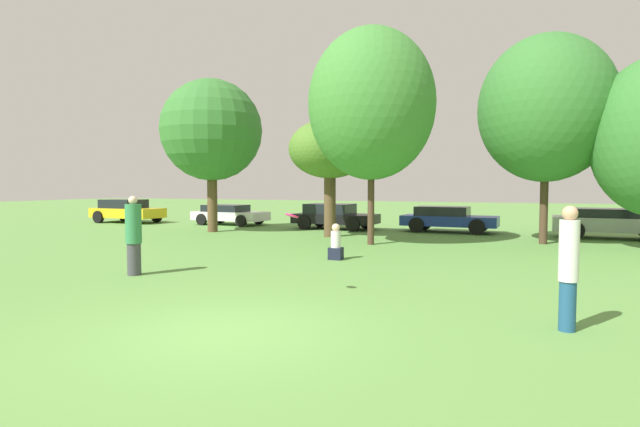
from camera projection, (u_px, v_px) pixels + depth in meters
name	position (u px, v px, depth m)	size (l,w,h in m)	color
ground_plane	(223.00, 332.00, 7.31)	(120.00, 120.00, 0.00)	#5B8E42
person_thrower	(134.00, 236.00, 11.87)	(0.38, 0.38, 1.90)	#3F3F47
person_catcher	(569.00, 266.00, 7.29)	(0.28, 0.28, 1.86)	navy
frisbee	(292.00, 216.00, 9.47)	(0.27, 0.25, 0.13)	#F21E72
bystander_sitting	(336.00, 244.00, 14.39)	(0.39, 0.32, 1.05)	#191E33
tree_0	(211.00, 131.00, 22.82)	(4.65, 4.65, 7.02)	brown
tree_1	(330.00, 150.00, 20.61)	(3.45, 3.45, 4.90)	brown
tree_2	(372.00, 104.00, 17.80)	(4.56, 4.56, 7.79)	#473323
tree_3	(546.00, 109.00, 18.00)	(4.80, 4.80, 7.60)	#473323
parked_car_yellow	(127.00, 210.00, 28.75)	(4.23, 2.27, 1.34)	gold
parked_car_white	(229.00, 214.00, 27.16)	(4.18, 2.08, 1.09)	silver
parked_car_black	(334.00, 216.00, 24.49)	(4.16, 2.17, 1.25)	black
parked_car_blue	(447.00, 218.00, 22.87)	(4.35, 2.01, 1.18)	#1E389E
parked_car_silver	(609.00, 222.00, 20.11)	(4.42, 2.12, 1.22)	#B2B2B7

